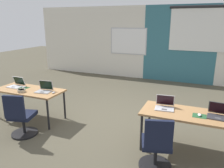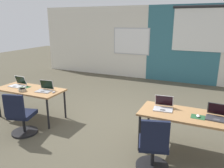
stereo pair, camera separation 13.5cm
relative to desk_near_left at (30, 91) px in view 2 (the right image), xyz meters
name	(u,v)px [view 2 (the right image)]	position (x,y,z in m)	size (l,w,h in m)	color
ground_plane	(109,120)	(1.75, 0.60, -0.66)	(24.00, 24.00, 0.00)	#4C4738
back_wall_assembly	(156,43)	(1.78, 4.80, 0.75)	(10.00, 0.27, 2.80)	silver
desk_near_left	(30,91)	(0.00, 0.00, 0.00)	(1.60, 0.70, 0.72)	#A37547
desk_near_right	(187,117)	(3.50, 0.00, 0.00)	(1.60, 0.70, 0.72)	#A37547
laptop_near_left_end	(18,84)	(-0.44, 0.06, 0.11)	(0.33, 0.30, 0.23)	silver
mousepad_near_left_end	(25,87)	(-0.20, 0.05, 0.06)	(0.22, 0.19, 0.00)	#23512D
mouse_near_left_end	(25,86)	(-0.20, 0.05, 0.08)	(0.07, 0.11, 0.03)	silver
laptop_near_right_end	(217,115)	(3.95, 0.03, 0.11)	(0.35, 0.32, 0.23)	#333338
mousepad_near_right_end	(198,117)	(3.67, -0.05, 0.06)	(0.22, 0.19, 0.00)	#23512D
mouse_near_right_end	(198,116)	(3.67, -0.05, 0.08)	(0.07, 0.11, 0.03)	silver
laptop_near_right_inner	(163,106)	(3.08, 0.07, 0.11)	(0.36, 0.33, 0.23)	#B7B7BC
chair_near_right_inner	(153,149)	(3.11, -0.73, -0.28)	(0.55, 0.60, 0.92)	black
laptop_near_left_inner	(45,89)	(0.43, 0.02, 0.11)	(0.37, 0.32, 0.23)	#9E9EA3
mouse_near_left_inner	(54,92)	(0.69, -0.01, 0.08)	(0.07, 0.11, 0.03)	#B2B2B7
chair_near_left_inner	(21,118)	(0.43, -0.73, -0.28)	(0.54, 0.59, 0.92)	black
snack_bowl	(22,90)	(-0.02, -0.21, 0.10)	(0.18, 0.18, 0.06)	tan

